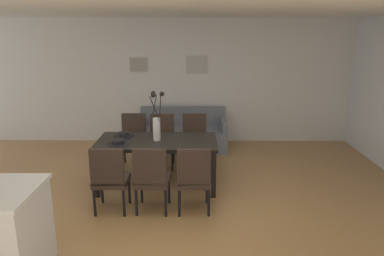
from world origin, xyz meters
The scene contains 18 objects.
ground_plane centered at (0.00, 0.00, 0.00)m, with size 9.00×9.00×0.00m, color #A87A47.
back_wall_panel centered at (0.00, 3.25, 1.30)m, with size 9.00×0.10×2.60m, color silver.
ceiling_panel centered at (0.00, 0.40, 2.64)m, with size 9.00×7.20×0.08m, color white.
dining_table centered at (-0.25, 0.81, 0.66)m, with size 1.80×0.92×0.74m.
dining_chair_near_left centered at (-0.79, -0.05, 0.51)m, with size 0.44×0.44×0.92m.
dining_chair_near_right centered at (-0.77, 1.70, 0.51)m, with size 0.45×0.45×0.92m.
dining_chair_far_left centered at (-0.24, -0.05, 0.51)m, with size 0.46×0.46×0.92m.
dining_chair_far_right centered at (-0.26, 1.67, 0.51)m, with size 0.44×0.44×0.92m.
dining_chair_mid_left centered at (0.30, -0.05, 0.51)m, with size 0.45×0.45×0.92m.
dining_chair_mid_right centered at (0.31, 1.70, 0.51)m, with size 0.45×0.45×0.92m.
centerpiece_vase centered at (-0.25, 0.81, 1.02)m, with size 0.21×0.23×0.73m.
placemat_near_left centered at (-0.79, 0.60, 0.74)m, with size 0.32×0.32×0.01m, color black.
bowl_near_left centered at (-0.79, 0.60, 0.78)m, with size 0.17×0.17×0.07m.
placemat_near_right centered at (-0.79, 1.01, 0.74)m, with size 0.32×0.32×0.01m, color black.
bowl_near_right centered at (-0.79, 1.01, 0.78)m, with size 0.17×0.17×0.07m.
sofa centered at (0.07, 2.69, 0.28)m, with size 1.76×0.84×0.80m.
framed_picture_left centered at (-0.86, 3.18, 1.65)m, with size 0.36×0.03×0.30m.
framed_picture_center centered at (0.35, 3.18, 1.65)m, with size 0.44×0.03×0.36m.
Camera 1 is at (0.31, -4.41, 2.33)m, focal length 33.87 mm.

